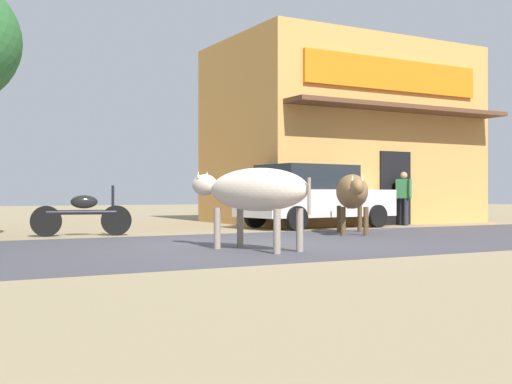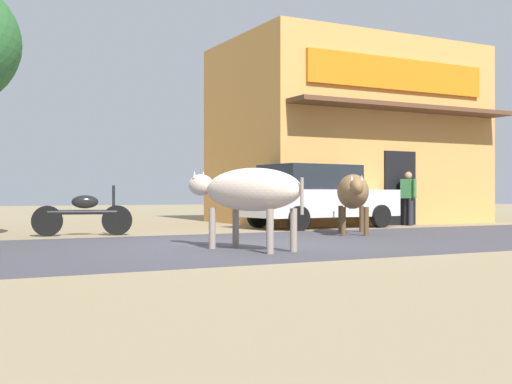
% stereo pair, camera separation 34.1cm
% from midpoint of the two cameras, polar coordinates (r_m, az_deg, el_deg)
% --- Properties ---
extents(ground, '(80.00, 80.00, 0.00)m').
position_cam_midpoint_polar(ground, '(11.70, -2.19, -4.54)').
color(ground, '#978460').
extents(asphalt_road, '(72.00, 6.15, 0.00)m').
position_cam_midpoint_polar(asphalt_road, '(11.70, -2.19, -4.53)').
color(asphalt_road, '#434249').
rests_on(asphalt_road, ground).
extents(storefront_right_club, '(7.69, 5.86, 5.48)m').
position_cam_midpoint_polar(storefront_right_club, '(21.44, 6.85, 4.82)').
color(storefront_right_club, '#CC8F48').
rests_on(storefront_right_club, ground).
extents(parked_hatchback_car, '(4.29, 2.24, 1.64)m').
position_cam_midpoint_polar(parked_hatchback_car, '(17.58, 4.37, -0.31)').
color(parked_hatchback_car, silver).
rests_on(parked_hatchback_car, ground).
extents(parked_motorcycle, '(2.05, 0.51, 1.07)m').
position_cam_midpoint_polar(parked_motorcycle, '(14.59, -15.18, -1.78)').
color(parked_motorcycle, black).
rests_on(parked_motorcycle, ground).
extents(cow_near_brown, '(1.29, 2.58, 1.30)m').
position_cam_midpoint_polar(cow_near_brown, '(10.60, -1.04, 0.13)').
color(cow_near_brown, beige).
rests_on(cow_near_brown, ground).
extents(cow_far_dark, '(1.85, 2.51, 1.33)m').
position_cam_midpoint_polar(cow_far_dark, '(14.98, 7.55, -0.00)').
color(cow_far_dark, olive).
rests_on(cow_far_dark, ground).
extents(pedestrian_by_shop, '(0.45, 0.61, 1.51)m').
position_cam_midpoint_polar(pedestrian_by_shop, '(19.25, 11.99, -0.19)').
color(pedestrian_by_shop, '#262633').
rests_on(pedestrian_by_shop, ground).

